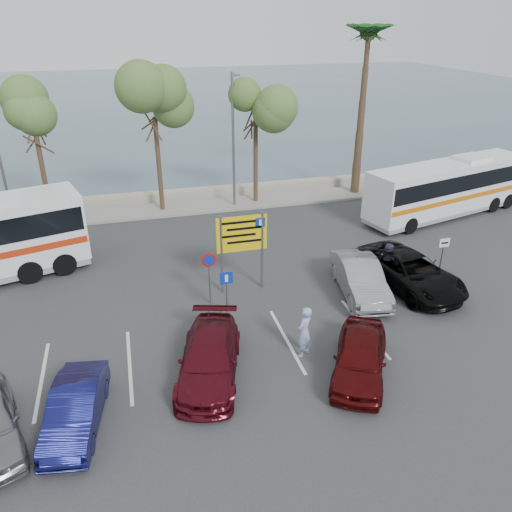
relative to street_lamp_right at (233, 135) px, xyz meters
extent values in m
plane|color=#333335|center=(-3.00, -13.52, -4.60)|extent=(120.00, 120.00, 0.00)
cube|color=gray|center=(-3.00, 0.48, -4.52)|extent=(44.00, 2.40, 0.15)
cube|color=gray|center=(-3.00, 2.48, -4.30)|extent=(48.00, 0.80, 0.60)
plane|color=#3C5060|center=(-3.00, 46.48, -4.59)|extent=(140.00, 140.00, 0.00)
cylinder|color=#382619|center=(-11.00, 0.48, -1.93)|extent=(0.28, 0.28, 5.04)
cylinder|color=#382619|center=(-4.50, 0.48, -1.65)|extent=(0.28, 0.28, 5.60)
cylinder|color=#382619|center=(1.50, 0.48, -1.86)|extent=(0.28, 0.28, 5.18)
cylinder|color=#382619|center=(8.50, 0.48, 0.55)|extent=(0.48, 0.48, 10.00)
cylinder|color=slate|center=(0.00, 0.08, -0.45)|extent=(0.16, 0.16, 8.00)
cylinder|color=slate|center=(0.00, -0.37, 3.50)|extent=(0.12, 0.90, 0.12)
cube|color=slate|center=(0.00, -0.87, 3.45)|extent=(0.45, 0.25, 0.12)
cylinder|color=slate|center=(-2.90, -10.32, -2.80)|extent=(0.12, 0.12, 3.60)
cylinder|color=slate|center=(-1.10, -10.32, -2.80)|extent=(0.12, 0.12, 3.60)
cube|color=yellow|center=(-2.00, -10.32, -1.90)|extent=(2.20, 0.06, 1.60)
cube|color=#0C2699|center=(-1.20, -10.36, -1.45)|extent=(0.42, 0.01, 0.42)
cylinder|color=slate|center=(-3.60, -11.12, -3.50)|extent=(0.07, 0.07, 2.20)
cylinder|color=#B20C0C|center=(-3.60, -11.15, -2.55)|extent=(0.60, 0.03, 0.60)
cylinder|color=slate|center=(-3.20, -12.72, -3.50)|extent=(0.07, 0.07, 2.20)
cube|color=#0C2699|center=(-3.20, -12.74, -2.60)|extent=(0.50, 0.03, 0.50)
cylinder|color=slate|center=(6.80, -12.02, -3.50)|extent=(0.07, 0.07, 2.20)
cube|color=white|center=(6.80, -12.04, -2.60)|extent=(0.50, 0.03, 0.40)
cube|color=white|center=(12.00, -4.66, -2.73)|extent=(11.32, 5.00, 2.73)
cube|color=black|center=(12.00, -4.66, -2.24)|extent=(11.12, 4.98, 0.97)
cube|color=#CF640C|center=(12.00, -4.66, -3.17)|extent=(11.22, 5.00, 0.28)
cube|color=gray|center=(12.00, -4.66, -4.09)|extent=(11.21, 4.95, 0.51)
cube|color=white|center=(12.00, -4.66, -1.26)|extent=(2.15, 1.89, 0.22)
imported|color=#10124D|center=(-8.68, -17.02, -3.96)|extent=(1.95, 4.06, 1.28)
imported|color=#530D18|center=(-4.46, -15.75, -3.91)|extent=(3.18, 5.11, 1.38)
imported|color=#490A0B|center=(0.46, -17.02, -3.88)|extent=(3.57, 4.49, 1.43)
imported|color=black|center=(5.26, -12.02, -3.83)|extent=(3.57, 5.95, 1.55)
imported|color=gray|center=(2.86, -12.02, -3.84)|extent=(2.32, 4.82, 1.53)
imported|color=#8CA0CB|center=(-1.00, -15.52, -3.61)|extent=(0.85, 0.83, 1.98)
imported|color=#383C54|center=(4.59, -11.14, -3.68)|extent=(1.01, 1.10, 1.83)
camera|label=1|loc=(-6.45, -29.23, 6.53)|focal=35.00mm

